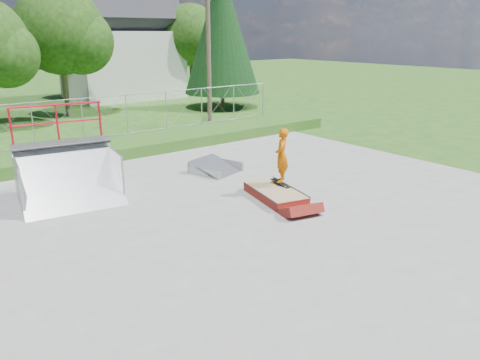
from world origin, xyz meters
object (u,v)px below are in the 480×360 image
object	(u,v)px
grind_box	(275,194)
quarter_pipe	(67,157)
skater	(282,158)
flat_bank_ramp	(216,167)

from	to	relation	value
grind_box	quarter_pipe	bearing A→B (deg)	157.70
quarter_pipe	skater	bearing A→B (deg)	-23.45
grind_box	quarter_pipe	world-z (taller)	quarter_pipe
quarter_pipe	skater	world-z (taller)	quarter_pipe
grind_box	flat_bank_ramp	xyz separation A→B (m)	(0.23, 3.44, 0.05)
skater	grind_box	bearing A→B (deg)	-15.95
grind_box	skater	world-z (taller)	skater
grind_box	quarter_pipe	distance (m)	6.27
grind_box	quarter_pipe	size ratio (longest dim) A/B	0.87
grind_box	skater	bearing A→B (deg)	38.31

